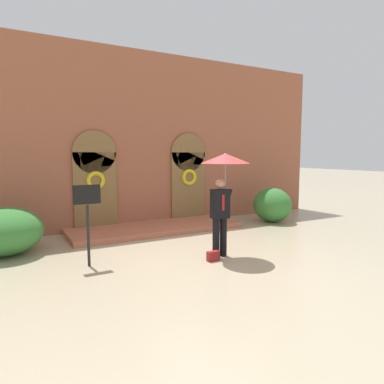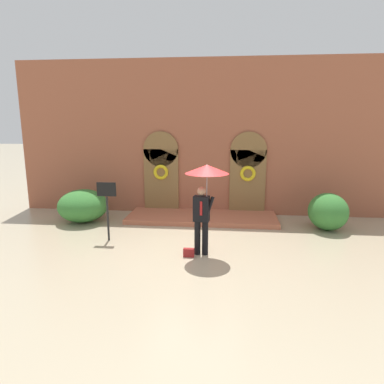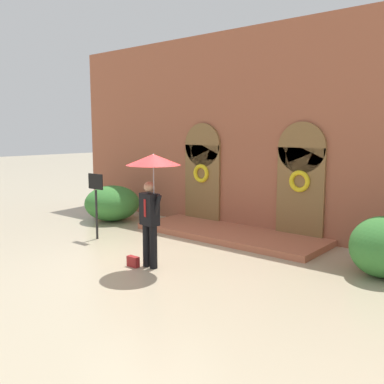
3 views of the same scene
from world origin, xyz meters
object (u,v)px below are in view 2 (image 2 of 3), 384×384
(person_with_umbrella, at_px, (205,182))
(shrub_right, at_px, (328,212))
(handbag, at_px, (189,253))
(sign_post, at_px, (107,202))
(shrub_left, at_px, (83,206))

(person_with_umbrella, xyz_separation_m, shrub_right, (3.76, 2.52, -1.32))
(person_with_umbrella, xyz_separation_m, handbag, (-0.40, -0.20, -1.80))
(sign_post, height_order, shrub_right, sign_post)
(handbag, height_order, shrub_right, shrub_right)
(person_with_umbrella, xyz_separation_m, shrub_left, (-4.40, 2.57, -1.36))
(handbag, height_order, sign_post, sign_post)
(handbag, distance_m, shrub_left, 4.88)
(handbag, relative_size, sign_post, 0.16)
(sign_post, bearing_deg, shrub_left, 130.53)
(shrub_right, bearing_deg, handbag, -146.79)
(shrub_left, xyz_separation_m, shrub_right, (8.16, -0.04, 0.03))
(handbag, xyz_separation_m, shrub_right, (4.16, 2.72, 0.48))
(shrub_left, bearing_deg, person_with_umbrella, -30.29)
(shrub_left, relative_size, shrub_right, 1.22)
(sign_post, relative_size, shrub_right, 1.22)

